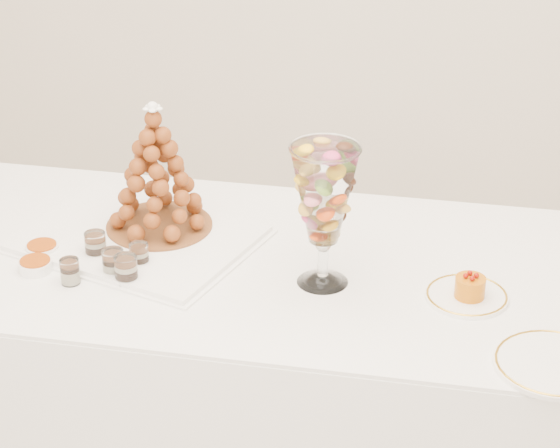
# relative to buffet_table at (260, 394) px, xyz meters

# --- Properties ---
(buffet_table) EXTENTS (2.26, 1.00, 0.84)m
(buffet_table) POSITION_rel_buffet_table_xyz_m (0.00, 0.00, 0.00)
(buffet_table) COLOR white
(buffet_table) RESTS_ON ground
(lace_tray) EXTENTS (0.68, 0.57, 0.02)m
(lace_tray) POSITION_rel_buffet_table_xyz_m (-0.34, 0.02, 0.43)
(lace_tray) COLOR white
(lace_tray) RESTS_ON buffet_table
(macaron_vase) EXTENTS (0.17, 0.17, 0.36)m
(macaron_vase) POSITION_rel_buffet_table_xyz_m (0.18, -0.06, 0.66)
(macaron_vase) COLOR white
(macaron_vase) RESTS_ON buffet_table
(cake_plate) EXTENTS (0.20, 0.20, 0.01)m
(cake_plate) POSITION_rel_buffet_table_xyz_m (0.54, -0.05, 0.43)
(cake_plate) COLOR white
(cake_plate) RESTS_ON buffet_table
(spare_plate) EXTENTS (0.26, 0.26, 0.01)m
(spare_plate) POSITION_rel_buffet_table_xyz_m (0.75, -0.30, 0.43)
(spare_plate) COLOR white
(spare_plate) RESTS_ON buffet_table
(verrine_a) EXTENTS (0.07, 0.07, 0.07)m
(verrine_a) POSITION_rel_buffet_table_xyz_m (-0.41, -0.09, 0.46)
(verrine_a) COLOR white
(verrine_a) RESTS_ON buffet_table
(verrine_b) EXTENTS (0.06, 0.06, 0.07)m
(verrine_b) POSITION_rel_buffet_table_xyz_m (-0.33, -0.16, 0.46)
(verrine_b) COLOR white
(verrine_b) RESTS_ON buffet_table
(verrine_c) EXTENTS (0.05, 0.05, 0.07)m
(verrine_c) POSITION_rel_buffet_table_xyz_m (-0.29, -0.10, 0.46)
(verrine_c) COLOR white
(verrine_c) RESTS_ON buffet_table
(verrine_d) EXTENTS (0.05, 0.05, 0.07)m
(verrine_d) POSITION_rel_buffet_table_xyz_m (-0.43, -0.22, 0.46)
(verrine_d) COLOR white
(verrine_d) RESTS_ON buffet_table
(verrine_e) EXTENTS (0.07, 0.07, 0.08)m
(verrine_e) POSITION_rel_buffet_table_xyz_m (-0.29, -0.19, 0.46)
(verrine_e) COLOR white
(verrine_e) RESTS_ON buffet_table
(ramekin_back) EXTENTS (0.09, 0.09, 0.03)m
(ramekin_back) POSITION_rel_buffet_table_xyz_m (-0.56, -0.10, 0.44)
(ramekin_back) COLOR white
(ramekin_back) RESTS_ON buffet_table
(ramekin_front) EXTENTS (0.09, 0.09, 0.03)m
(ramekin_front) POSITION_rel_buffet_table_xyz_m (-0.54, -0.18, 0.44)
(ramekin_front) COLOR white
(ramekin_front) RESTS_ON buffet_table
(croquembouche) EXTENTS (0.30, 0.30, 0.36)m
(croquembouche) POSITION_rel_buffet_table_xyz_m (-0.30, 0.08, 0.62)
(croquembouche) COLOR brown
(croquembouche) RESTS_ON lace_tray
(mousse_cake) EXTENTS (0.07, 0.07, 0.06)m
(mousse_cake) POSITION_rel_buffet_table_xyz_m (0.54, -0.06, 0.46)
(mousse_cake) COLOR #C16309
(mousse_cake) RESTS_ON cake_plate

